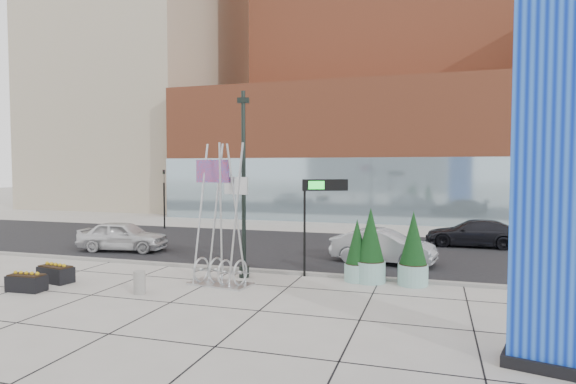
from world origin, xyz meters
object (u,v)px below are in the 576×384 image
(car_white_west, at_px, (123,236))
(car_silver_mid, at_px, (383,247))
(public_art_sculpture, at_px, (221,248))
(concrete_bollard, at_px, (140,282))
(lamp_post, at_px, (244,202))
(overhead_street_sign, at_px, (321,193))

(car_white_west, distance_m, car_silver_mid, 13.03)
(car_white_west, relative_size, car_silver_mid, 0.98)
(public_art_sculpture, height_order, concrete_bollard, public_art_sculpture)
(concrete_bollard, relative_size, car_white_west, 0.17)
(public_art_sculpture, bearing_deg, car_silver_mid, 55.78)
(lamp_post, height_order, car_white_west, lamp_post)
(concrete_bollard, distance_m, car_white_west, 8.96)
(concrete_bollard, height_order, overhead_street_sign, overhead_street_sign)
(concrete_bollard, bearing_deg, car_white_west, 129.38)
(overhead_street_sign, bearing_deg, car_white_west, 143.23)
(lamp_post, distance_m, car_silver_mid, 6.86)
(concrete_bollard, relative_size, overhead_street_sign, 0.20)
(overhead_street_sign, bearing_deg, concrete_bollard, -164.54)
(lamp_post, xyz_separation_m, car_white_west, (-8.13, 3.61, -2.18))
(public_art_sculpture, relative_size, concrete_bollard, 6.67)
(lamp_post, distance_m, overhead_street_sign, 3.00)
(overhead_street_sign, height_order, car_white_west, overhead_street_sign)
(car_white_west, bearing_deg, overhead_street_sign, -113.26)
(public_art_sculpture, distance_m, concrete_bollard, 3.04)
(public_art_sculpture, xyz_separation_m, concrete_bollard, (-2.09, -1.98, -0.97))
(public_art_sculpture, xyz_separation_m, car_silver_mid, (5.25, 5.62, -0.61))
(public_art_sculpture, distance_m, overhead_street_sign, 4.33)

